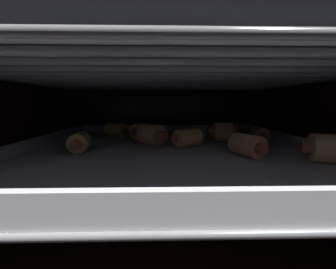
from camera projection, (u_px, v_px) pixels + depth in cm
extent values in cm
cube|color=black|center=(169.00, 214.00, 35.18)|extent=(52.49, 49.89, 1.20)
cube|color=black|center=(166.00, 106.00, 56.89)|extent=(52.49, 1.20, 32.71)
cube|color=black|center=(336.00, 108.00, 33.41)|extent=(1.20, 47.49, 32.71)
cylinder|color=#333338|center=(168.00, 16.00, 34.02)|extent=(40.07, 1.66, 1.66)
cylinder|color=#333338|center=(168.00, 30.00, 40.48)|extent=(40.07, 1.66, 1.66)
cylinder|color=slate|center=(14.00, 156.00, 33.26)|extent=(0.59, 46.54, 0.59)
cylinder|color=slate|center=(318.00, 155.00, 34.39)|extent=(0.59, 46.54, 0.59)
cylinder|color=slate|center=(179.00, 235.00, 13.35)|extent=(47.13, 0.59, 0.59)
cylinder|color=slate|center=(174.00, 199.00, 18.47)|extent=(47.13, 0.59, 0.59)
cylinder|color=slate|center=(172.00, 178.00, 23.58)|extent=(47.13, 0.59, 0.59)
cylinder|color=slate|center=(170.00, 165.00, 28.70)|extent=(47.13, 0.59, 0.59)
cylinder|color=slate|center=(169.00, 156.00, 33.82)|extent=(47.13, 0.59, 0.59)
cylinder|color=slate|center=(168.00, 149.00, 38.94)|extent=(47.13, 0.59, 0.59)
cylinder|color=slate|center=(167.00, 143.00, 44.06)|extent=(47.13, 0.59, 0.59)
cylinder|color=slate|center=(167.00, 139.00, 49.18)|extent=(47.13, 0.59, 0.59)
cylinder|color=slate|center=(167.00, 136.00, 54.30)|extent=(47.13, 0.59, 0.59)
cube|color=silver|center=(169.00, 150.00, 33.70)|extent=(41.76, 41.21, 1.13)
cube|color=silver|center=(178.00, 200.00, 13.53)|extent=(41.76, 0.80, 1.32)
cube|color=silver|center=(167.00, 128.00, 53.53)|extent=(41.76, 0.80, 1.32)
cube|color=silver|center=(34.00, 143.00, 33.04)|extent=(0.80, 41.21, 1.32)
cube|color=silver|center=(300.00, 142.00, 34.02)|extent=(0.80, 41.21, 1.32)
cylinder|color=tan|center=(116.00, 130.00, 44.03)|extent=(4.75, 4.42, 2.62)
cylinder|color=#9E563D|center=(108.00, 129.00, 45.31)|extent=(1.33, 1.46, 1.28)
cylinder|color=#9E563D|center=(124.00, 131.00, 42.74)|extent=(1.33, 1.46, 1.28)
cylinder|color=tan|center=(140.00, 131.00, 40.79)|extent=(3.89, 3.97, 2.88)
cylinder|color=#9E563D|center=(135.00, 132.00, 39.05)|extent=(1.51, 1.24, 1.31)
cylinder|color=#9E563D|center=(145.00, 130.00, 42.53)|extent=(1.51, 1.24, 1.31)
cylinder|color=tan|center=(259.00, 135.00, 37.24)|extent=(2.95, 3.51, 2.58)
cylinder|color=#9E563D|center=(256.00, 133.00, 39.33)|extent=(1.31, 1.17, 1.20)
cylinder|color=#9E563D|center=(264.00, 137.00, 35.14)|extent=(1.31, 1.17, 1.20)
cylinder|color=tan|center=(188.00, 137.00, 33.81)|extent=(4.64, 4.16, 2.74)
cylinder|color=#9E563D|center=(175.00, 138.00, 32.78)|extent=(1.21, 1.52, 1.36)
cylinder|color=#9E563D|center=(199.00, 136.00, 34.85)|extent=(1.21, 1.52, 1.36)
cylinder|color=tan|center=(151.00, 134.00, 35.03)|extent=(4.80, 4.78, 3.32)
cylinder|color=#9E563D|center=(141.00, 133.00, 36.46)|extent=(1.85, 1.89, 1.50)
cylinder|color=#9E563D|center=(162.00, 136.00, 33.60)|extent=(1.85, 1.89, 1.50)
cylinder|color=tan|center=(240.00, 128.00, 47.29)|extent=(3.52, 2.57, 2.42)
cylinder|color=#9E563D|center=(250.00, 128.00, 47.44)|extent=(1.09, 1.17, 1.13)
cylinder|color=#9E563D|center=(230.00, 128.00, 47.14)|extent=(1.09, 1.17, 1.13)
cylinder|color=tan|center=(222.00, 132.00, 37.54)|extent=(3.02, 3.40, 3.32)
cylinder|color=#9E563D|center=(211.00, 132.00, 37.43)|extent=(1.17, 1.84, 1.81)
cylinder|color=#9E563D|center=(234.00, 132.00, 37.64)|extent=(1.17, 1.84, 1.81)
cylinder|color=tan|center=(247.00, 145.00, 27.41)|extent=(4.01, 4.81, 2.75)
cylinder|color=#9E563D|center=(262.00, 149.00, 25.21)|extent=(1.65, 1.17, 1.51)
cylinder|color=#9E563D|center=(235.00, 142.00, 29.60)|extent=(1.65, 1.17, 1.51)
cylinder|color=tan|center=(80.00, 142.00, 29.73)|extent=(2.95, 3.15, 2.63)
cylinder|color=#9E563D|center=(76.00, 145.00, 27.86)|extent=(1.45, 1.10, 1.34)
cylinder|color=#9E563D|center=(83.00, 140.00, 31.60)|extent=(1.45, 1.10, 1.34)
cylinder|color=tan|center=(326.00, 148.00, 24.22)|extent=(3.95, 4.00, 3.24)
cylinder|color=#9E563D|center=(306.00, 147.00, 24.74)|extent=(1.33, 1.72, 1.51)
cylinder|color=slate|center=(7.00, 79.00, 31.63)|extent=(0.66, 46.54, 0.66)
cylinder|color=slate|center=(326.00, 80.00, 32.76)|extent=(0.66, 46.54, 0.66)
cylinder|color=slate|center=(181.00, 33.00, 11.08)|extent=(47.13, 0.66, 0.66)
cylinder|color=slate|center=(176.00, 51.00, 14.92)|extent=(47.13, 0.66, 0.66)
cylinder|color=slate|center=(174.00, 62.00, 18.76)|extent=(47.13, 0.66, 0.66)
cylinder|color=slate|center=(172.00, 69.00, 22.60)|extent=(47.13, 0.66, 0.66)
cylinder|color=slate|center=(170.00, 74.00, 26.44)|extent=(47.13, 0.66, 0.66)
cylinder|color=slate|center=(169.00, 78.00, 30.28)|extent=(47.13, 0.66, 0.66)
cylinder|color=slate|center=(169.00, 81.00, 34.12)|extent=(47.13, 0.66, 0.66)
cylinder|color=slate|center=(168.00, 83.00, 37.96)|extent=(47.13, 0.66, 0.66)
cylinder|color=slate|center=(168.00, 85.00, 41.80)|extent=(47.13, 0.66, 0.66)
cylinder|color=slate|center=(167.00, 86.00, 45.63)|extent=(47.13, 0.66, 0.66)
cylinder|color=slate|center=(167.00, 88.00, 49.47)|extent=(47.13, 0.66, 0.66)
cylinder|color=slate|center=(166.00, 89.00, 53.31)|extent=(47.13, 0.66, 0.66)
cube|color=silver|center=(169.00, 74.00, 32.09)|extent=(41.76, 41.21, 0.94)
cube|color=silver|center=(180.00, 3.00, 11.94)|extent=(41.76, 0.80, 1.18)
cube|color=silver|center=(167.00, 81.00, 51.94)|extent=(41.76, 0.80, 1.18)
cube|color=silver|center=(27.00, 66.00, 31.45)|extent=(0.80, 41.21, 1.18)
cube|color=silver|center=(307.00, 67.00, 32.43)|extent=(0.80, 41.21, 1.18)
cylinder|color=tan|center=(88.00, 63.00, 33.92)|extent=(4.11, 4.91, 2.77)
cylinder|color=#9E563D|center=(87.00, 66.00, 36.25)|extent=(1.55, 1.34, 1.31)
cylinder|color=#9E563D|center=(88.00, 60.00, 31.59)|extent=(1.55, 1.34, 1.31)
cylinder|color=tan|center=(310.00, 42.00, 21.75)|extent=(3.62, 4.36, 2.51)
cylinder|color=#9E563D|center=(334.00, 35.00, 19.69)|extent=(1.64, 1.19, 1.47)
cylinder|color=#9E563D|center=(290.00, 47.00, 23.81)|extent=(1.64, 1.19, 1.47)
cylinder|color=tan|center=(55.00, 31.00, 19.50)|extent=(4.17, 3.81, 3.11)
cylinder|color=#9E563D|center=(83.00, 33.00, 20.07)|extent=(1.43, 1.70, 1.49)
cylinder|color=#9E563D|center=(25.00, 29.00, 18.94)|extent=(1.43, 1.70, 1.49)
cylinder|color=tan|center=(248.00, 31.00, 19.21)|extent=(4.45, 4.63, 2.96)
cylinder|color=#9E563D|center=(242.00, 24.00, 17.39)|extent=(1.72, 1.50, 1.56)
cylinder|color=#9E563D|center=(253.00, 37.00, 21.03)|extent=(1.72, 1.50, 1.56)
cylinder|color=tan|center=(253.00, 68.00, 38.22)|extent=(4.55, 4.86, 2.73)
cylinder|color=#9E563D|center=(256.00, 70.00, 40.20)|extent=(1.47, 1.36, 1.23)
cylinder|color=#9E563D|center=(249.00, 66.00, 36.24)|extent=(1.47, 1.36, 1.23)
cylinder|color=tan|center=(104.00, 72.00, 43.50)|extent=(3.85, 3.01, 2.86)
cylinder|color=#9E563D|center=(93.00, 72.00, 43.53)|extent=(0.70, 1.69, 1.66)
cylinder|color=#9E563D|center=(115.00, 72.00, 43.46)|extent=(0.70, 1.69, 1.66)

